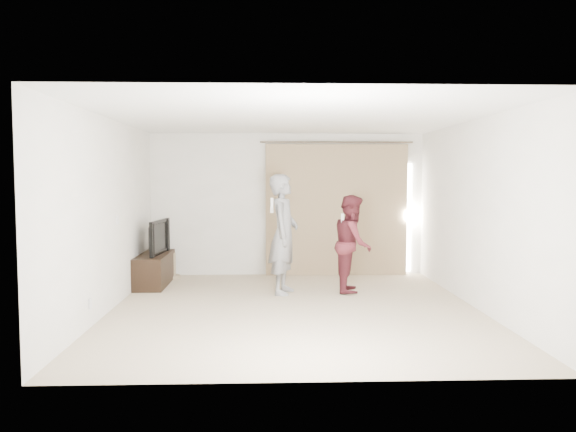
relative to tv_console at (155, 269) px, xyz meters
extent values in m
plane|color=#BAA78B|center=(2.27, -1.82, -0.26)|extent=(5.50, 5.50, 0.00)
cube|color=silver|center=(2.27, 0.93, 1.04)|extent=(5.00, 0.04, 2.60)
cube|color=silver|center=(-0.23, -1.82, 1.04)|extent=(0.04, 5.50, 2.60)
cube|color=silver|center=(-0.22, -1.42, 0.94)|extent=(0.02, 0.08, 0.12)
cube|color=silver|center=(-0.22, -2.72, 0.04)|extent=(0.02, 0.08, 0.12)
cube|color=white|center=(2.27, -1.82, 2.34)|extent=(5.00, 5.50, 0.01)
cube|color=tan|center=(3.17, 0.86, 0.94)|extent=(2.60, 0.10, 2.40)
cylinder|color=brown|center=(3.17, 0.86, 2.18)|extent=(2.80, 0.03, 0.03)
cube|color=white|center=(4.53, 0.90, 0.79)|extent=(0.08, 0.04, 2.00)
cube|color=black|center=(0.00, 0.00, 0.00)|extent=(0.47, 1.35, 0.52)
imported|color=black|center=(0.00, 0.00, 0.55)|extent=(0.23, 1.00, 0.57)
cylinder|color=tan|center=(0.17, 0.58, -0.23)|extent=(0.34, 0.34, 0.06)
cylinder|color=tan|center=(0.17, 0.58, 0.00)|extent=(0.19, 0.19, 0.40)
imported|color=slate|center=(2.15, -0.78, 0.66)|extent=(0.58, 0.76, 1.85)
cube|color=silver|center=(1.97, -0.88, 1.16)|extent=(0.04, 0.04, 0.14)
cube|color=silver|center=(1.97, -0.66, 1.03)|extent=(0.05, 0.05, 0.09)
imported|color=#571D25|center=(3.24, -0.67, 0.50)|extent=(0.69, 0.82, 1.53)
cube|color=silver|center=(3.06, -0.77, 0.91)|extent=(0.04, 0.04, 0.14)
cube|color=silver|center=(3.06, -0.55, 0.81)|extent=(0.05, 0.05, 0.09)
camera|label=1|loc=(1.89, -9.39, 1.55)|focal=35.00mm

